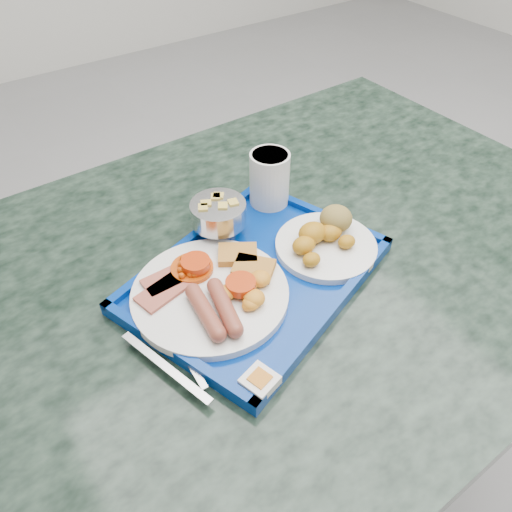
{
  "coord_description": "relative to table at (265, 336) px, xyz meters",
  "views": [
    {
      "loc": [
        -1.03,
        -0.61,
        1.43
      ],
      "look_at": [
        -0.71,
        -0.14,
        0.89
      ],
      "focal_mm": 35.0,
      "sensor_mm": 36.0,
      "label": 1
    }
  ],
  "objects": [
    {
      "name": "jam_packet",
      "position": [
        -0.16,
        -0.21,
        0.24
      ],
      "size": [
        0.05,
        0.05,
        0.02
      ],
      "rotation": [
        0.0,
        0.0,
        0.27
      ],
      "color": "white",
      "rests_on": "tray"
    },
    {
      "name": "spoon",
      "position": [
        -0.22,
        -0.05,
        0.23
      ],
      "size": [
        0.03,
        0.16,
        0.01
      ],
      "rotation": [
        0.0,
        0.0,
        -0.07
      ],
      "color": "#ABABAD",
      "rests_on": "tray"
    },
    {
      "name": "fruit_bowl",
      "position": [
        -0.04,
        0.09,
        0.27
      ],
      "size": [
        0.1,
        0.1,
        0.07
      ],
      "color": "#ABABAD",
      "rests_on": "tray"
    },
    {
      "name": "table",
      "position": [
        0.0,
        0.0,
        0.0
      ],
      "size": [
        1.35,
        0.91,
        0.84
      ],
      "rotation": [
        0.0,
        0.0,
        0.01
      ],
      "color": "slate",
      "rests_on": "floor"
    },
    {
      "name": "floor",
      "position": [
        0.66,
        0.11,
        -0.62
      ],
      "size": [
        6.0,
        6.0,
        0.0
      ],
      "primitive_type": "plane",
      "color": "gray",
      "rests_on": "ground"
    },
    {
      "name": "main_plate",
      "position": [
        -0.12,
        -0.03,
        0.24
      ],
      "size": [
        0.24,
        0.24,
        0.04
      ],
      "rotation": [
        0.0,
        0.0,
        -0.28
      ],
      "color": "silver",
      "rests_on": "tray"
    },
    {
      "name": "knife",
      "position": [
        -0.25,
        -0.11,
        0.23
      ],
      "size": [
        0.06,
        0.17,
        0.0
      ],
      "primitive_type": "cube",
      "rotation": [
        0.0,
        0.0,
        0.27
      ],
      "color": "#ABABAD",
      "rests_on": "tray"
    },
    {
      "name": "bread_plate",
      "position": [
        0.09,
        -0.04,
        0.25
      ],
      "size": [
        0.17,
        0.17,
        0.06
      ],
      "rotation": [
        0.0,
        0.0,
        -0.36
      ],
      "color": "silver",
      "rests_on": "tray"
    },
    {
      "name": "juice_cup",
      "position": [
        0.09,
        0.12,
        0.28
      ],
      "size": [
        0.07,
        0.07,
        0.1
      ],
      "color": "white",
      "rests_on": "tray"
    },
    {
      "name": "tray",
      "position": [
        -0.04,
        -0.03,
        0.22
      ],
      "size": [
        0.48,
        0.41,
        0.02
      ],
      "rotation": [
        0.0,
        0.0,
        0.33
      ],
      "color": "navy",
      "rests_on": "table"
    }
  ]
}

